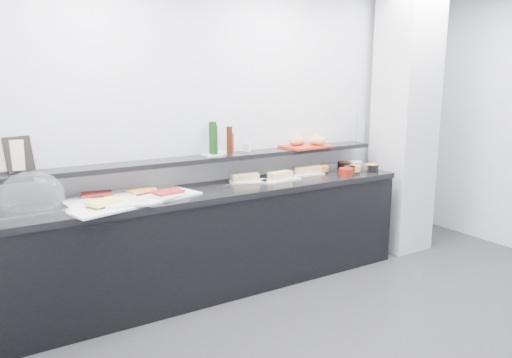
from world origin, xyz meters
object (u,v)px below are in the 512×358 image
sandwich_plate_mid (280,180)px  carafe (360,128)px  bread_tray (305,146)px  condiment_tray (216,154)px  framed_print (19,154)px  cloche_base (29,211)px

sandwich_plate_mid → carafe: bearing=4.8°
sandwich_plate_mid → bread_tray: 0.52m
condiment_tray → carafe: size_ratio=0.78×
bread_tray → carafe: (0.73, 0.02, 0.14)m
framed_print → condiment_tray: framed_print is taller
condiment_tray → sandwich_plate_mid: bearing=-29.2°
cloche_base → carafe: bearing=-0.2°
framed_print → carafe: bearing=-20.0°
carafe → bread_tray: bearing=-178.6°
condiment_tray → carafe: carafe is taller
cloche_base → sandwich_plate_mid: size_ratio=1.27×
cloche_base → bread_tray: 2.54m
sandwich_plate_mid → condiment_tray: 0.63m
sandwich_plate_mid → carafe: carafe is taller
sandwich_plate_mid → framed_print: (-2.10, 0.27, 0.37)m
condiment_tray → bread_tray: 0.95m
sandwich_plate_mid → carafe: (1.14, 0.20, 0.39)m
cloche_base → bread_tray: (2.52, 0.19, 0.24)m
cloche_base → sandwich_plate_mid: bearing=-3.6°
condiment_tray → bread_tray: bearing=-8.8°
bread_tray → carafe: carafe is taller
sandwich_plate_mid → condiment_tray: size_ratio=1.56×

